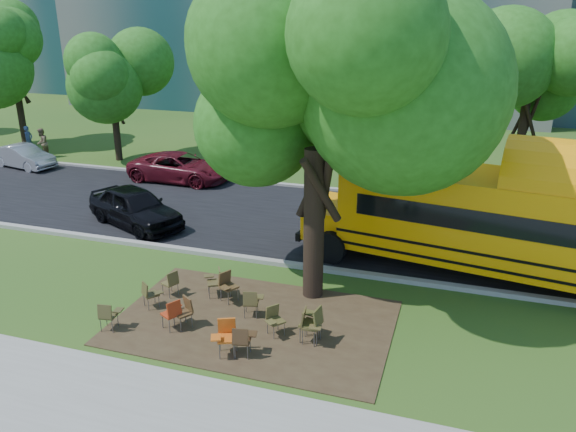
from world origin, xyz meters
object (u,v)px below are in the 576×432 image
(chair_6, at_px, (313,321))
(black_car, at_px, (135,207))
(chair_9, at_px, (216,279))
(pedestrian_b, at_px, (42,143))
(bg_car_silver, at_px, (24,157))
(chair_4, at_px, (242,339))
(chair_2, at_px, (173,311))
(chair_8, at_px, (171,281))
(main_tree, at_px, (316,107))
(school_bus, at_px, (539,227))
(chair_3, at_px, (184,309))
(chair_11, at_px, (252,301))
(chair_0, at_px, (108,314))
(chair_5, at_px, (226,334))
(chair_12, at_px, (274,318))
(bg_car_red, at_px, (180,167))
(pedestrian_a, at_px, (29,140))
(chair_1, at_px, (149,293))
(chair_7, at_px, (308,323))
(chair_10, at_px, (227,284))

(chair_6, distance_m, black_car, 10.07)
(chair_9, height_order, pedestrian_b, pedestrian_b)
(bg_car_silver, bearing_deg, chair_4, -114.46)
(chair_2, distance_m, chair_8, 1.80)
(main_tree, xyz_separation_m, school_bus, (5.89, 2.62, -3.49))
(chair_3, xyz_separation_m, chair_4, (1.91, -0.78, -0.01))
(chair_11, bearing_deg, chair_0, -165.39)
(chair_9, height_order, bg_car_silver, bg_car_silver)
(chair_3, xyz_separation_m, chair_6, (3.28, 0.34, 0.08))
(chair_5, distance_m, chair_12, 1.38)
(school_bus, distance_m, bg_car_red, 16.21)
(pedestrian_a, bearing_deg, main_tree, -124.41)
(chair_2, relative_size, chair_12, 1.07)
(pedestrian_b, bearing_deg, chair_1, 26.59)
(chair_6, bearing_deg, chair_7, 131.03)
(chair_2, bearing_deg, chair_9, 20.53)
(chair_2, height_order, chair_10, chair_10)
(chair_9, bearing_deg, chair_11, -149.47)
(chair_1, xyz_separation_m, bg_car_red, (-5.00, 11.08, 0.19))
(chair_0, relative_size, black_car, 0.18)
(chair_2, relative_size, bg_car_silver, 0.23)
(chair_8, bearing_deg, chair_5, -106.07)
(chair_3, distance_m, bg_car_silver, 18.86)
(chair_5, xyz_separation_m, chair_12, (0.78, 1.13, -0.07))
(chair_8, height_order, bg_car_red, bg_car_red)
(chair_0, height_order, chair_7, chair_7)
(chair_3, relative_size, pedestrian_b, 0.52)
(bg_car_silver, relative_size, pedestrian_a, 2.30)
(chair_4, relative_size, chair_10, 0.95)
(bg_car_silver, bearing_deg, pedestrian_b, 26.97)
(chair_11, relative_size, bg_car_silver, 0.22)
(chair_12, height_order, pedestrian_a, pedestrian_a)
(chair_2, distance_m, chair_3, 0.27)
(school_bus, bearing_deg, chair_12, -132.73)
(chair_10, distance_m, chair_11, 1.13)
(bg_car_red, relative_size, pedestrian_b, 2.99)
(chair_1, xyz_separation_m, chair_8, (0.22, 0.80, 0.00))
(chair_2, bearing_deg, bg_car_silver, 81.17)
(chair_6, relative_size, bg_car_silver, 0.27)
(chair_8, bearing_deg, pedestrian_a, 75.19)
(chair_5, xyz_separation_m, chair_9, (-1.41, 2.54, -0.03))
(chair_0, bearing_deg, bg_car_red, 102.15)
(chair_11, relative_size, chair_12, 1.03)
(chair_10, bearing_deg, bg_car_silver, -93.72)
(main_tree, bearing_deg, chair_3, -134.88)
(chair_10, height_order, pedestrian_b, pedestrian_b)
(chair_4, relative_size, chair_6, 0.85)
(chair_1, height_order, pedestrian_b, pedestrian_b)
(chair_1, bearing_deg, chair_6, 34.04)
(black_car, relative_size, pedestrian_b, 2.67)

